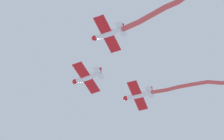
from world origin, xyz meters
TOP-DOWN VIEW (x-y plane):
  - airplane_lead at (-1.72, 1.88)m, footprint 5.57×7.43m
  - airplane_left_wing at (6.00, -4.31)m, footprint 5.62×7.46m
  - airplane_right_wing at (3.62, 10.20)m, footprint 5.67×7.48m
  - smoke_trail_right_wing at (16.33, 13.67)m, footprint 20.38×7.78m

SIDE VIEW (x-z plane):
  - smoke_trail_right_wing at x=16.33m, z-range 60.00..62.26m
  - airplane_lead at x=-1.72m, z-range 60.67..62.52m
  - airplane_left_wing at x=6.00m, z-range 60.67..62.52m
  - airplane_right_wing at x=3.62m, z-range 60.97..62.82m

